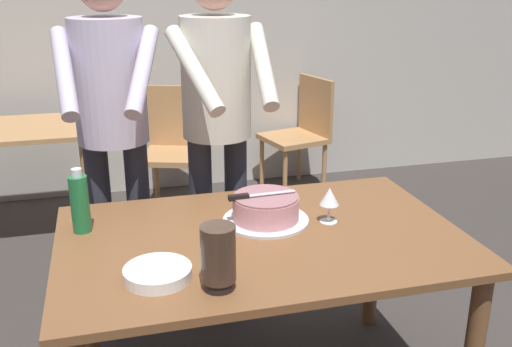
{
  "coord_description": "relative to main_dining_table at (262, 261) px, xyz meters",
  "views": [
    {
      "loc": [
        -0.53,
        -1.9,
        1.68
      ],
      "look_at": [
        0.05,
        0.27,
        0.9
      ],
      "focal_mm": 40.73,
      "sensor_mm": 36.0,
      "label": 1
    }
  ],
  "objects": [
    {
      "name": "plate_stack",
      "position": [
        -0.41,
        -0.23,
        0.13
      ],
      "size": [
        0.22,
        0.22,
        0.04
      ],
      "color": "white",
      "rests_on": "main_dining_table"
    },
    {
      "name": "background_chair_0",
      "position": [
        -0.05,
        2.17,
        -0.15
      ],
      "size": [
        0.56,
        0.56,
        0.9
      ],
      "color": "tan",
      "rests_on": "ground_plane"
    },
    {
      "name": "person_cutting_cake",
      "position": [
        -0.03,
        0.69,
        0.43
      ],
      "size": [
        0.46,
        0.57,
        1.72
      ],
      "color": "#2D2D38",
      "rests_on": "ground_plane"
    },
    {
      "name": "main_dining_table",
      "position": [
        0.0,
        0.0,
        0.0
      ],
      "size": [
        1.5,
        0.97,
        0.75
      ],
      "color": "brown",
      "rests_on": "ground_plane"
    },
    {
      "name": "wine_glass_near",
      "position": [
        0.29,
        0.05,
        0.21
      ],
      "size": [
        0.08,
        0.08,
        0.14
      ],
      "color": "silver",
      "rests_on": "main_dining_table"
    },
    {
      "name": "cake_knife",
      "position": [
        -0.02,
        0.12,
        0.22
      ],
      "size": [
        0.27,
        0.03,
        0.02
      ],
      "color": "silver",
      "rests_on": "cake_on_platter"
    },
    {
      "name": "back_wall",
      "position": [
        0.0,
        2.68,
        0.71
      ],
      "size": [
        10.0,
        0.12,
        2.7
      ],
      "primitive_type": "cube",
      "color": "#BCB7AD",
      "rests_on": "ground_plane"
    },
    {
      "name": "background_table",
      "position": [
        -1.1,
        1.98,
        -0.07
      ],
      "size": [
        1.0,
        0.7,
        0.74
      ],
      "color": "tan",
      "rests_on": "ground_plane"
    },
    {
      "name": "water_bottle",
      "position": [
        -0.65,
        0.21,
        0.22
      ],
      "size": [
        0.07,
        0.07,
        0.25
      ],
      "color": "#1E6B38",
      "rests_on": "main_dining_table"
    },
    {
      "name": "cake_on_platter",
      "position": [
        0.05,
        0.12,
        0.16
      ],
      "size": [
        0.34,
        0.34,
        0.11
      ],
      "color": "silver",
      "rests_on": "main_dining_table"
    },
    {
      "name": "background_chair_1",
      "position": [
        0.97,
        2.33,
        -0.15
      ],
      "size": [
        0.53,
        0.53,
        0.9
      ],
      "color": "tan",
      "rests_on": "ground_plane"
    },
    {
      "name": "hurricane_lamp",
      "position": [
        -0.23,
        -0.33,
        0.21
      ],
      "size": [
        0.11,
        0.11,
        0.21
      ],
      "color": "black",
      "rests_on": "main_dining_table"
    },
    {
      "name": "person_standing_beside",
      "position": [
        -0.5,
        0.72,
        0.43
      ],
      "size": [
        0.46,
        0.57,
        1.72
      ],
      "color": "#2D2D38",
      "rests_on": "ground_plane"
    }
  ]
}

